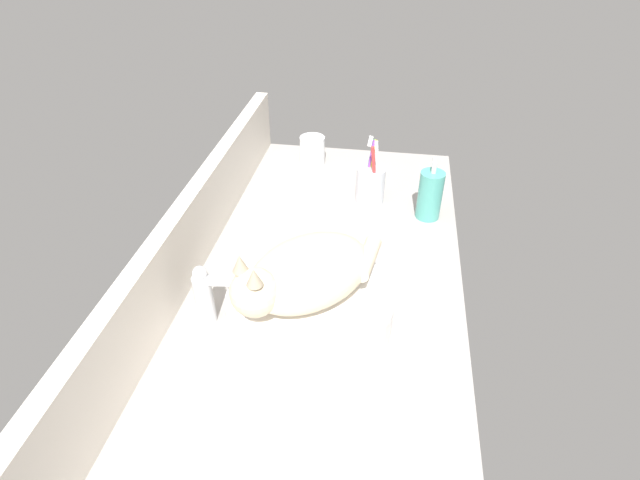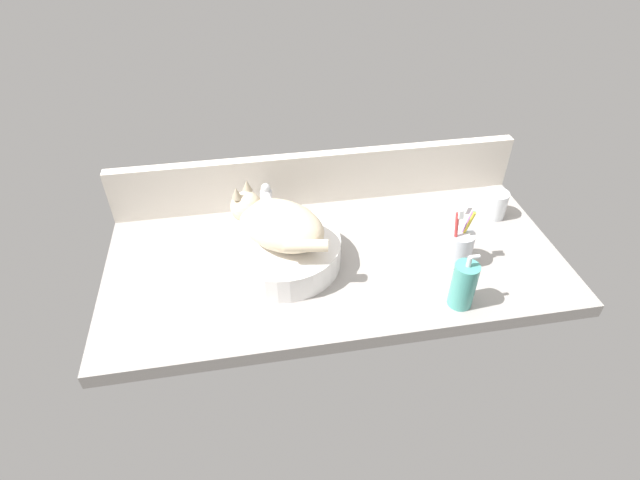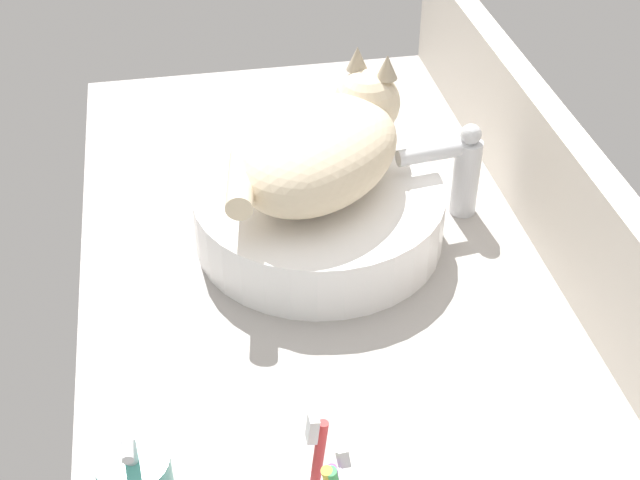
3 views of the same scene
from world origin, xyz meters
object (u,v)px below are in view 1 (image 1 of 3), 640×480
Objects in this scene: faucet at (209,293)px; toothbrush_cup at (370,183)px; cat at (305,274)px; water_glass at (312,152)px; sink_basin at (311,308)px; soap_dispenser at (430,195)px.

toothbrush_cup is at bearing -28.45° from faucet.
water_glass is (68.88, 10.51, -9.76)cm from cat.
cat is (-1.05, 0.88, 9.60)cm from sink_basin.
cat is at bearing 169.94° from toothbrush_cup.
faucet reaches higher than water_glass.
soap_dispenser is at bearing -43.51° from faucet.
toothbrush_cup is at bearing 71.39° from soap_dispenser.
soap_dispenser is (43.82, -24.25, -6.92)cm from cat.
sink_basin is 68.78cm from water_glass.
toothbrush_cup is at bearing -135.89° from water_glass.
water_glass reaches higher than sink_basin.
soap_dispenser is 1.89× the size of water_glass.
water_glass is at bearing 44.11° from toothbrush_cup.
soap_dispenser is (45.12, -42.83, -0.78)cm from faucet.
cat reaches higher than faucet.
water_glass is at bearing 54.21° from soap_dispenser.
sink_basin is at bearing 170.74° from toothbrush_cup.
toothbrush_cup reaches higher than soap_dispenser.
toothbrush_cup is 27.67cm from water_glass.
soap_dispenser is 42.95cm from water_glass.
cat is 19.61cm from faucet.
cat is 2.20× the size of faucet.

